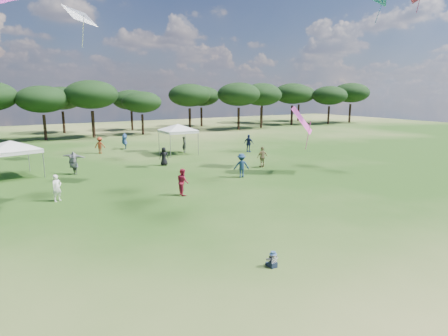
{
  "coord_description": "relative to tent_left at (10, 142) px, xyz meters",
  "views": [
    {
      "loc": [
        -7.93,
        -7.54,
        6.06
      ],
      "look_at": [
        0.35,
        6.0,
        2.81
      ],
      "focal_mm": 30.0,
      "sensor_mm": 36.0,
      "label": 1
    }
  ],
  "objects": [
    {
      "name": "ground",
      "position": [
        7.14,
        -22.65,
        -2.56
      ],
      "size": [
        140.0,
        140.0,
        0.0
      ],
      "primitive_type": "plane",
      "color": "#294C17",
      "rests_on": "ground"
    },
    {
      "name": "tree_line",
      "position": [
        9.53,
        24.75,
        2.87
      ],
      "size": [
        108.78,
        17.63,
        7.77
      ],
      "color": "black",
      "rests_on": "ground"
    },
    {
      "name": "tent_left",
      "position": [
        0.0,
        0.0,
        0.0
      ],
      "size": [
        6.53,
        6.53,
        2.98
      ],
      "rotation": [
        0.0,
        0.0,
        0.24
      ],
      "color": "gray",
      "rests_on": "ground"
    },
    {
      "name": "tent_right",
      "position": [
        14.45,
        3.36,
        0.29
      ],
      "size": [
        6.25,
        6.25,
        3.28
      ],
      "rotation": [
        0.0,
        0.0,
        -0.01
      ],
      "color": "gray",
      "rests_on": "ground"
    },
    {
      "name": "toddler",
      "position": [
        7.05,
        -20.66,
        -2.3
      ],
      "size": [
        0.38,
        0.43,
        0.57
      ],
      "rotation": [
        0.0,
        0.0,
        -0.04
      ],
      "color": "#161E31",
      "rests_on": "ground"
    },
    {
      "name": "festival_crowd",
      "position": [
        5.8,
        -0.18,
        -1.71
      ],
      "size": [
        29.41,
        21.44,
        1.79
      ],
      "color": "black",
      "rests_on": "ground"
    }
  ]
}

